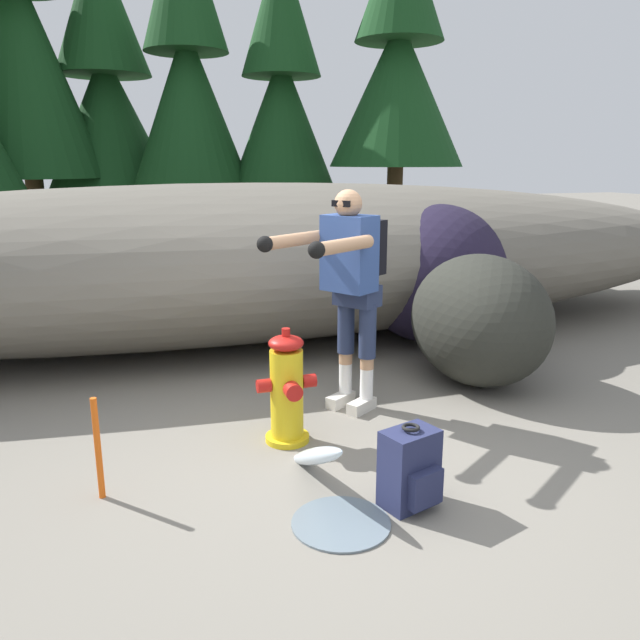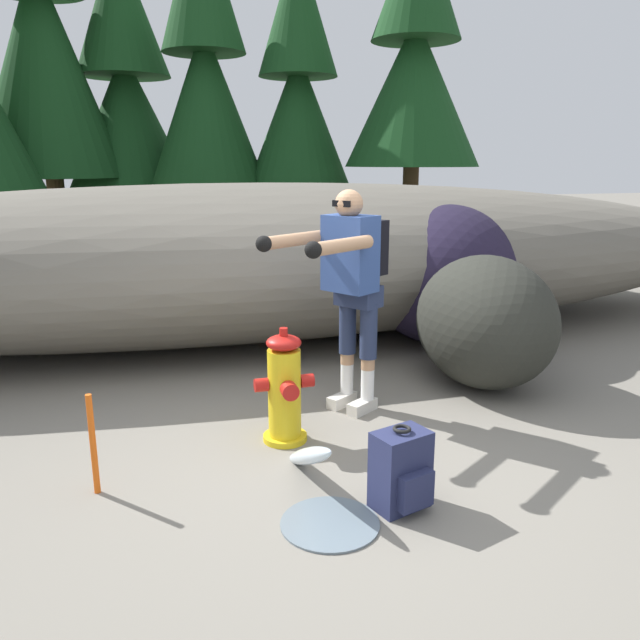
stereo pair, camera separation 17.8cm
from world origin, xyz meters
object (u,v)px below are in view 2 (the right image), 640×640
at_px(survey_stake, 93,444).
at_px(boulder_mid, 485,321).
at_px(fire_hydrant, 285,390).
at_px(boulder_large, 442,274).
at_px(utility_worker, 351,274).
at_px(spare_backpack, 401,471).

bearing_deg(survey_stake, boulder_mid, 18.16).
xyz_separation_m(fire_hydrant, boulder_large, (2.12, 1.94, 0.35)).
relative_size(utility_worker, boulder_large, 0.91).
xyz_separation_m(spare_backpack, boulder_large, (1.70, 2.93, 0.50)).
bearing_deg(utility_worker, boulder_large, -167.27).
relative_size(boulder_large, survey_stake, 3.05).
relative_size(fire_hydrant, boulder_mid, 0.56).
relative_size(spare_backpack, survey_stake, 0.78).
bearing_deg(fire_hydrant, utility_worker, 33.00).
bearing_deg(utility_worker, fire_hydrant, 0.29).
relative_size(utility_worker, spare_backpack, 3.53).
height_order(fire_hydrant, survey_stake, fire_hydrant).
xyz_separation_m(spare_backpack, boulder_mid, (1.44, 1.62, 0.34)).
distance_m(fire_hydrant, spare_backpack, 1.09).
bearing_deg(fire_hydrant, spare_backpack, -66.97).
bearing_deg(spare_backpack, utility_worker, 155.87).
height_order(boulder_large, boulder_mid, boulder_large).
bearing_deg(boulder_mid, utility_worker, -169.34).
height_order(boulder_large, survey_stake, boulder_large).
relative_size(boulder_large, boulder_mid, 1.29).
relative_size(fire_hydrant, spare_backpack, 1.69).
bearing_deg(boulder_large, boulder_mid, -101.16).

